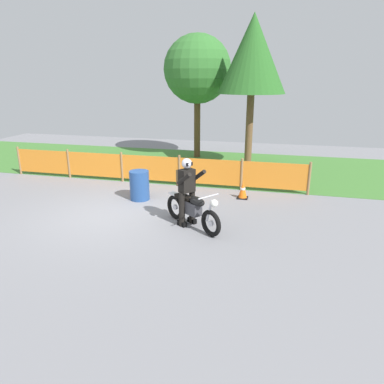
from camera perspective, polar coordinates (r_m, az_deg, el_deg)
The scene contains 9 objects.
ground at distance 9.90m, azimuth -12.66°, elevation -3.51°, with size 24.00×24.00×0.02m, color gray.
grass_verge at distance 15.25m, azimuth -2.71°, elevation 4.50°, with size 24.00×5.98×0.01m, color #427A33.
barrier_fence at distance 12.37m, azimuth -6.70°, elevation 3.78°, with size 10.54×0.08×1.05m.
tree_leftmost at distance 16.23m, azimuth 0.87°, elevation 18.93°, with size 2.91×2.91×5.31m.
tree_near_left at distance 14.33m, azimuth 9.67°, elevation 20.77°, with size 2.56×2.56×5.76m.
motorcycle_lead at distance 8.68m, azimuth 0.07°, elevation -2.75°, with size 1.68×1.31×0.96m.
rider_lead at distance 8.69m, azimuth -0.85°, elevation 0.65°, with size 0.78×0.73×1.69m.
traffic_cone at distance 10.93m, azimuth 8.11°, elevation 0.31°, with size 0.32×0.32×0.53m.
spare_drum at distance 10.79m, azimuth -8.37°, elevation 1.06°, with size 0.58×0.58×0.88m, color navy.
Camera 1 is at (4.27, -8.20, 3.52)m, focal length 33.44 mm.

